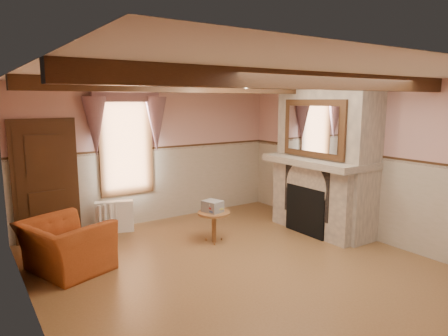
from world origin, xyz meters
TOP-DOWN VIEW (x-y plane):
  - floor at (0.00, 0.00)m, footprint 5.50×6.00m
  - ceiling at (0.00, 0.00)m, footprint 5.50×6.00m
  - wall_back at (0.00, 3.00)m, footprint 5.50×0.02m
  - wall_left at (-2.75, 0.00)m, footprint 0.02×6.00m
  - wall_right at (2.75, 0.00)m, footprint 0.02×6.00m
  - wainscot at (0.00, 0.00)m, footprint 5.50×6.00m
  - chair_rail at (0.00, 0.00)m, footprint 5.50×6.00m
  - firebox at (2.00, 0.60)m, footprint 0.20×0.95m
  - armchair at (-2.16, 1.38)m, footprint 1.35×1.44m
  - side_table at (0.29, 1.19)m, footprint 0.63×0.63m
  - book_stack at (0.28, 1.21)m, footprint 0.34×0.38m
  - radiator at (-0.98, 2.70)m, footprint 0.72×0.39m
  - bowl at (2.24, 0.75)m, footprint 0.36×0.36m
  - mantel_clock at (2.24, 1.40)m, footprint 0.14×0.24m
  - oil_lamp at (2.24, 1.03)m, footprint 0.11×0.11m
  - candle_red at (2.24, 0.02)m, footprint 0.06×0.06m
  - jar_yellow at (2.24, 0.35)m, footprint 0.06×0.06m
  - fireplace at (2.42, 0.60)m, footprint 0.85×2.00m
  - mantel at (2.24, 0.60)m, footprint 1.05×2.05m
  - overmantel_mirror at (2.06, 0.60)m, footprint 0.06×1.44m
  - door at (-2.10, 2.94)m, footprint 1.10×0.10m
  - window at (-0.60, 2.97)m, footprint 1.06×0.08m
  - window_drapes at (-0.60, 2.88)m, footprint 1.30×0.14m
  - ceiling_beam_front at (0.00, -1.20)m, footprint 5.50×0.18m
  - ceiling_beam_back at (0.00, 1.20)m, footprint 5.50×0.18m

SIDE VIEW (x-z plane):
  - floor at x=0.00m, z-range -0.01..0.01m
  - side_table at x=0.29m, z-range 0.00..0.55m
  - radiator at x=-0.98m, z-range 0.00..0.60m
  - armchair at x=-2.16m, z-range 0.00..0.76m
  - firebox at x=2.00m, z-range 0.00..0.90m
  - book_stack at x=0.28m, z-range 0.55..0.75m
  - wainscot at x=0.00m, z-range 0.00..1.50m
  - door at x=-2.10m, z-range 0.00..2.10m
  - mantel at x=2.24m, z-range 1.30..1.42m
  - wall_back at x=0.00m, z-range 0.00..2.80m
  - wall_left at x=-2.75m, z-range 0.00..2.80m
  - wall_right at x=2.75m, z-range 0.00..2.80m
  - fireplace at x=2.42m, z-range 0.00..2.80m
  - bowl at x=2.24m, z-range 1.42..1.51m
  - jar_yellow at x=2.24m, z-range 1.42..1.54m
  - chair_rail at x=0.00m, z-range 1.46..1.54m
  - candle_red at x=2.24m, z-range 1.42..1.58m
  - mantel_clock at x=2.24m, z-range 1.42..1.62m
  - oil_lamp at x=2.24m, z-range 1.42..1.70m
  - window at x=-0.60m, z-range 0.64..2.66m
  - overmantel_mirror at x=2.06m, z-range 1.45..2.49m
  - window_drapes at x=-0.60m, z-range 1.55..2.95m
  - ceiling_beam_front at x=0.00m, z-range 2.60..2.80m
  - ceiling_beam_back at x=0.00m, z-range 2.60..2.80m
  - ceiling at x=0.00m, z-range 2.79..2.80m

